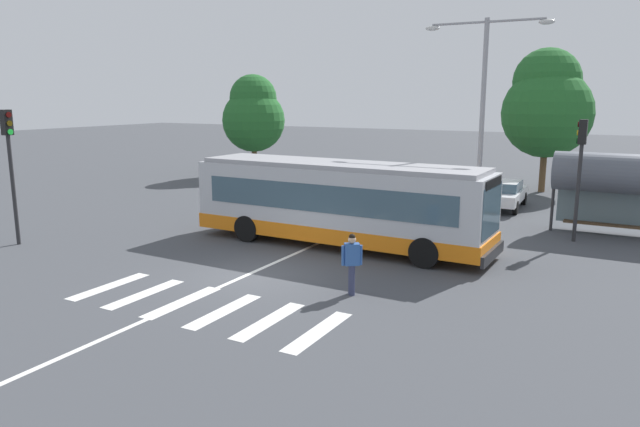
% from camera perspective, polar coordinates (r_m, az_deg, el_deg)
% --- Properties ---
extents(ground_plane, '(160.00, 160.00, 0.00)m').
position_cam_1_polar(ground_plane, '(18.17, -6.28, -5.95)').
color(ground_plane, '#424449').
extents(city_transit_bus, '(11.21, 2.79, 3.06)m').
position_cam_1_polar(city_transit_bus, '(21.23, 1.88, 1.03)').
color(city_transit_bus, black).
rests_on(city_transit_bus, ground_plane).
extents(pedestrian_crossing_street, '(0.49, 0.44, 1.72)m').
position_cam_1_polar(pedestrian_crossing_street, '(16.07, 3.11, -4.60)').
color(pedestrian_crossing_street, '#333856').
rests_on(pedestrian_crossing_street, ground_plane).
extents(parked_car_silver, '(2.26, 4.66, 1.35)m').
position_cam_1_polar(parked_car_silver, '(31.78, 8.27, 2.84)').
color(parked_car_silver, black).
rests_on(parked_car_silver, ground_plane).
extents(parked_car_red, '(2.27, 4.66, 1.35)m').
position_cam_1_polar(parked_car_red, '(30.90, 12.74, 2.44)').
color(parked_car_red, black).
rests_on(parked_car_red, ground_plane).
extents(parked_car_white, '(2.02, 4.57, 1.35)m').
position_cam_1_polar(parked_car_white, '(29.99, 17.33, 1.94)').
color(parked_car_white, black).
rests_on(parked_car_white, ground_plane).
extents(traffic_light_near_corner, '(0.33, 0.32, 4.92)m').
position_cam_1_polar(traffic_light_near_corner, '(23.93, -27.92, 5.00)').
color(traffic_light_near_corner, '#28282B').
rests_on(traffic_light_near_corner, ground_plane).
extents(traffic_light_far_corner, '(0.33, 0.32, 4.56)m').
position_cam_1_polar(traffic_light_far_corner, '(23.67, 23.99, 4.75)').
color(traffic_light_far_corner, '#28282B').
rests_on(traffic_light_far_corner, ground_plane).
extents(bus_stop_shelter, '(4.74, 1.54, 3.25)m').
position_cam_1_polar(bus_stop_shelter, '(25.23, 27.10, 3.34)').
color(bus_stop_shelter, '#28282B').
rests_on(bus_stop_shelter, ground_plane).
extents(twin_arm_street_lamp, '(5.03, 0.32, 8.41)m').
position_cam_1_polar(twin_arm_street_lamp, '(24.89, 15.58, 10.63)').
color(twin_arm_street_lamp, '#939399').
rests_on(twin_arm_street_lamp, ground_plane).
extents(background_tree_left, '(4.26, 4.26, 6.88)m').
position_cam_1_polar(background_tree_left, '(40.62, -6.49, 9.59)').
color(background_tree_left, brown).
rests_on(background_tree_left, ground_plane).
extents(background_tree_right, '(4.99, 4.99, 8.08)m').
position_cam_1_polar(background_tree_right, '(35.79, 21.21, 9.90)').
color(background_tree_right, brown).
rests_on(background_tree_right, ground_plane).
extents(crosswalk_painted_stripes, '(7.34, 2.72, 0.01)m').
position_cam_1_polar(crosswalk_painted_stripes, '(15.73, -11.34, -8.85)').
color(crosswalk_painted_stripes, silver).
rests_on(crosswalk_painted_stripes, ground_plane).
extents(lane_center_line, '(0.16, 24.00, 0.01)m').
position_cam_1_polar(lane_center_line, '(19.88, -3.48, -4.38)').
color(lane_center_line, silver).
rests_on(lane_center_line, ground_plane).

